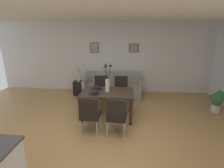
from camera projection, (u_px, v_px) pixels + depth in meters
ground_plane at (103, 137)px, 3.95m from camera, size 9.00×9.00×0.00m
back_wall_panel at (114, 58)px, 6.65m from camera, size 9.00×0.10×2.60m
ceiling_panel at (103, 14)px, 3.54m from camera, size 9.00×7.20×0.08m
dining_table at (107, 95)px, 4.71m from camera, size 1.40×0.89×0.74m
dining_chair_near_left at (90, 113)px, 3.98m from camera, size 0.47×0.47×0.92m
dining_chair_near_right at (101, 89)px, 5.60m from camera, size 0.47×0.47×0.92m
dining_chair_far_left at (116, 115)px, 3.91m from camera, size 0.46×0.46×0.92m
dining_chair_far_right at (121, 89)px, 5.57m from camera, size 0.47×0.47×0.92m
centerpiece_vase at (107, 82)px, 4.60m from camera, size 0.21×0.23×0.73m
placemat_near_left at (94, 94)px, 4.52m from camera, size 0.32×0.32×0.01m
bowl_near_left at (94, 92)px, 4.51m from camera, size 0.17×0.17×0.07m
placemat_near_right at (97, 89)px, 4.90m from camera, size 0.32×0.32×0.01m
bowl_near_right at (97, 88)px, 4.89m from camera, size 0.17×0.17×0.07m
sofa at (112, 88)px, 6.43m from camera, size 2.06×0.84×0.80m
side_table at (79, 88)px, 6.48m from camera, size 0.36×0.36×0.52m
table_lamp at (78, 71)px, 6.29m from camera, size 0.22×0.22×0.51m
framed_picture_left at (94, 48)px, 6.53m from camera, size 0.33×0.03×0.38m
framed_picture_center at (134, 48)px, 6.40m from camera, size 0.36×0.03×0.31m
potted_plant at (217, 100)px, 5.09m from camera, size 0.36×0.36×0.67m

